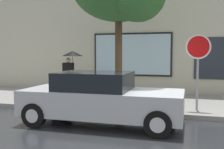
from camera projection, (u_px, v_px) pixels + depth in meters
The scene contains 6 objects.
ground_plane at pixel (146, 126), 7.13m from camera, with size 60.00×60.00×0.00m, color #282B2D.
sidewalk at pixel (159, 103), 10.00m from camera, with size 20.00×4.00×0.15m, color gray.
building_facade at pixel (166, 18), 12.12m from camera, with size 20.00×0.67×7.00m.
parked_car at pixel (100, 99), 7.31m from camera, with size 4.29×1.80×1.42m.
pedestrian_with_umbrella at pixel (71, 60), 11.64m from camera, with size 0.93×0.93×1.86m.
stop_sign at pixel (198, 57), 8.34m from camera, with size 0.76×0.10×2.35m.
Camera 1 is at (1.06, -6.98, 1.93)m, focal length 43.40 mm.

